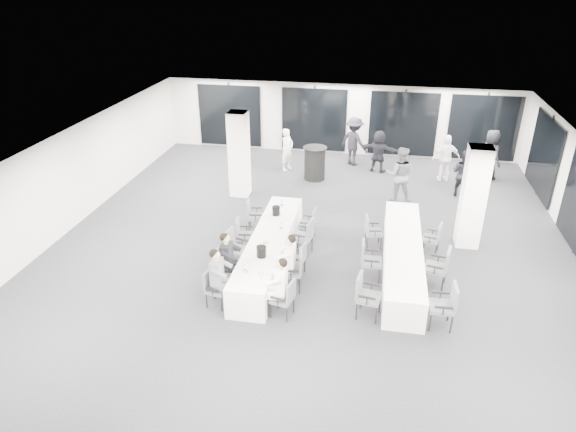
% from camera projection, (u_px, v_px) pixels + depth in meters
% --- Properties ---
extents(room, '(14.04, 16.04, 2.84)m').
position_uv_depth(room, '(348.00, 187.00, 14.19)').
color(room, black).
rests_on(room, ground).
extents(column_left, '(0.60, 0.60, 2.80)m').
position_uv_depth(column_left, '(239.00, 154.00, 16.63)').
color(column_left, white).
rests_on(column_left, floor).
extents(column_right, '(0.60, 0.60, 2.80)m').
position_uv_depth(column_right, '(473.00, 197.00, 13.55)').
color(column_right, white).
rests_on(column_right, floor).
extents(banquet_table_main, '(0.90, 5.00, 0.75)m').
position_uv_depth(banquet_table_main, '(269.00, 250.00, 13.10)').
color(banquet_table_main, white).
rests_on(banquet_table_main, floor).
extents(banquet_table_side, '(0.90, 5.00, 0.75)m').
position_uv_depth(banquet_table_side, '(402.00, 257.00, 12.78)').
color(banquet_table_side, white).
rests_on(banquet_table_side, floor).
extents(cocktail_table, '(0.85, 0.85, 1.18)m').
position_uv_depth(cocktail_table, '(315.00, 163.00, 18.22)').
color(cocktail_table, black).
rests_on(cocktail_table, floor).
extents(chair_main_left_near, '(0.50, 0.54, 0.87)m').
position_uv_depth(chair_main_left_near, '(214.00, 286.00, 11.41)').
color(chair_main_left_near, '#4E5156').
rests_on(chair_main_left_near, floor).
extents(chair_main_left_second, '(0.58, 0.61, 0.97)m').
position_uv_depth(chair_main_left_second, '(223.00, 266.00, 12.06)').
color(chair_main_left_second, '#4E5156').
rests_on(chair_main_left_second, floor).
extents(chair_main_left_mid, '(0.61, 0.64, 1.00)m').
position_uv_depth(chair_main_left_mid, '(234.00, 246.00, 12.87)').
color(chair_main_left_mid, '#4E5156').
rests_on(chair_main_left_mid, floor).
extents(chair_main_left_fourth, '(0.52, 0.56, 0.92)m').
position_uv_depth(chair_main_left_fourth, '(243.00, 233.00, 13.61)').
color(chair_main_left_fourth, '#4E5156').
rests_on(chair_main_left_fourth, floor).
extents(chair_main_left_far, '(0.54, 0.57, 0.93)m').
position_uv_depth(chair_main_left_far, '(253.00, 214.00, 14.65)').
color(chair_main_left_far, '#4E5156').
rests_on(chair_main_left_far, floor).
extents(chair_main_right_near, '(0.54, 0.57, 0.90)m').
position_uv_depth(chair_main_right_near, '(285.00, 297.00, 11.02)').
color(chair_main_right_near, '#4E5156').
rests_on(chair_main_right_near, floor).
extents(chair_main_right_second, '(0.58, 0.62, 0.99)m').
position_uv_depth(chair_main_right_second, '(294.00, 268.00, 11.96)').
color(chair_main_right_second, '#4E5156').
rests_on(chair_main_right_second, floor).
extents(chair_main_right_mid, '(0.51, 0.54, 0.86)m').
position_uv_depth(chair_main_right_mid, '(298.00, 258.00, 12.52)').
color(chair_main_right_mid, '#4E5156').
rests_on(chair_main_right_mid, floor).
extents(chair_main_right_fourth, '(0.59, 0.62, 1.00)m').
position_uv_depth(chair_main_right_fourth, '(305.00, 235.00, 13.43)').
color(chair_main_right_fourth, '#4E5156').
rests_on(chair_main_right_fourth, floor).
extents(chair_main_right_far, '(0.47, 0.52, 0.88)m').
position_uv_depth(chair_main_right_far, '(310.00, 222.00, 14.23)').
color(chair_main_right_far, '#4E5156').
rests_on(chair_main_right_far, floor).
extents(chair_side_left_near, '(0.58, 0.62, 1.01)m').
position_uv_depth(chair_side_left_near, '(365.00, 293.00, 11.02)').
color(chair_side_left_near, '#4E5156').
rests_on(chair_side_left_near, floor).
extents(chair_side_left_mid, '(0.50, 0.56, 0.98)m').
position_uv_depth(chair_side_left_mid, '(368.00, 258.00, 12.36)').
color(chair_side_left_mid, '#4E5156').
rests_on(chair_side_left_mid, floor).
extents(chair_side_left_far, '(0.52, 0.55, 0.89)m').
position_uv_depth(chair_side_left_far, '(371.00, 229.00, 13.83)').
color(chair_side_left_far, '#4E5156').
rests_on(chair_side_left_far, floor).
extents(chair_side_right_near, '(0.53, 0.59, 1.02)m').
position_uv_depth(chair_side_right_near, '(446.00, 304.00, 10.67)').
color(chair_side_right_near, '#4E5156').
rests_on(chair_side_right_near, floor).
extents(chair_side_right_mid, '(0.62, 0.66, 1.04)m').
position_uv_depth(chair_side_right_mid, '(440.00, 265.00, 12.01)').
color(chair_side_right_mid, '#4E5156').
rests_on(chair_side_right_mid, floor).
extents(chair_side_right_far, '(0.53, 0.55, 0.86)m').
position_uv_depth(chair_side_right_far, '(434.00, 237.00, 13.49)').
color(chair_side_right_far, '#4E5156').
rests_on(chair_side_right_far, floor).
extents(seated_guest_a, '(0.50, 0.38, 1.44)m').
position_uv_depth(seated_guest_a, '(220.00, 275.00, 11.24)').
color(seated_guest_a, '#5B5E63').
rests_on(seated_guest_a, floor).
extents(seated_guest_b, '(0.50, 0.38, 1.44)m').
position_uv_depth(seated_guest_b, '(229.00, 257.00, 11.90)').
color(seated_guest_b, black).
rests_on(seated_guest_b, floor).
extents(seated_guest_c, '(0.50, 0.38, 1.44)m').
position_uv_depth(seated_guest_c, '(278.00, 284.00, 10.93)').
color(seated_guest_c, white).
rests_on(seated_guest_c, floor).
extents(seated_guest_d, '(0.50, 0.38, 1.44)m').
position_uv_depth(seated_guest_d, '(287.00, 259.00, 11.86)').
color(seated_guest_d, white).
rests_on(seated_guest_d, floor).
extents(standing_guest_a, '(0.77, 0.82, 1.77)m').
position_uv_depth(standing_guest_a, '(287.00, 147.00, 18.94)').
color(standing_guest_a, white).
rests_on(standing_guest_a, floor).
extents(standing_guest_b, '(1.01, 0.63, 2.06)m').
position_uv_depth(standing_guest_b, '(400.00, 171.00, 16.31)').
color(standing_guest_b, '#5B5E63').
rests_on(standing_guest_b, floor).
extents(standing_guest_c, '(1.50, 1.36, 2.10)m').
position_uv_depth(standing_guest_c, '(354.00, 138.00, 19.35)').
color(standing_guest_c, black).
rests_on(standing_guest_c, floor).
extents(standing_guest_d, '(1.21, 0.84, 1.88)m').
position_uv_depth(standing_guest_d, '(446.00, 155.00, 17.94)').
color(standing_guest_d, white).
rests_on(standing_guest_d, floor).
extents(standing_guest_e, '(0.99, 1.15, 2.03)m').
position_uv_depth(standing_guest_e, '(491.00, 151.00, 18.07)').
color(standing_guest_e, black).
rests_on(standing_guest_e, floor).
extents(standing_guest_f, '(1.75, 1.07, 1.78)m').
position_uv_depth(standing_guest_f, '(379.00, 149.00, 18.75)').
color(standing_guest_f, black).
rests_on(standing_guest_f, floor).
extents(standing_guest_g, '(0.99, 0.93, 2.14)m').
position_uv_depth(standing_guest_g, '(244.00, 137.00, 19.44)').
color(standing_guest_g, black).
rests_on(standing_guest_g, floor).
extents(standing_guest_h, '(1.01, 0.97, 1.80)m').
position_uv_depth(standing_guest_h, '(463.00, 170.00, 16.72)').
color(standing_guest_h, black).
rests_on(standing_guest_h, floor).
extents(ice_bucket_near, '(0.24, 0.24, 0.27)m').
position_uv_depth(ice_bucket_near, '(261.00, 252.00, 12.01)').
color(ice_bucket_near, black).
rests_on(ice_bucket_near, banquet_table_main).
extents(ice_bucket_far, '(0.22, 0.22, 0.25)m').
position_uv_depth(ice_bucket_far, '(276.00, 211.00, 14.03)').
color(ice_bucket_far, black).
rests_on(ice_bucket_far, banquet_table_main).
extents(water_bottle_a, '(0.06, 0.06, 0.20)m').
position_uv_depth(water_bottle_a, '(245.00, 269.00, 11.40)').
color(water_bottle_a, silver).
rests_on(water_bottle_a, banquet_table_main).
extents(water_bottle_b, '(0.07, 0.07, 0.23)m').
position_uv_depth(water_bottle_b, '(281.00, 227.00, 13.20)').
color(water_bottle_b, silver).
rests_on(water_bottle_b, banquet_table_main).
extents(water_bottle_c, '(0.08, 0.08, 0.24)m').
position_uv_depth(water_bottle_c, '(282.00, 204.00, 14.46)').
color(water_bottle_c, silver).
rests_on(water_bottle_c, banquet_table_main).
extents(plate_a, '(0.20, 0.20, 0.03)m').
position_uv_depth(plate_a, '(246.00, 272.00, 11.45)').
color(plate_a, white).
rests_on(plate_a, banquet_table_main).
extents(plate_b, '(0.19, 0.19, 0.03)m').
position_uv_depth(plate_b, '(261.00, 274.00, 11.38)').
color(plate_b, white).
rests_on(plate_b, banquet_table_main).
extents(plate_c, '(0.22, 0.22, 0.03)m').
position_uv_depth(plate_c, '(265.00, 243.00, 12.64)').
color(plate_c, white).
rests_on(plate_c, banquet_table_main).
extents(wine_glass, '(0.07, 0.07, 0.18)m').
position_uv_depth(wine_glass, '(261.00, 274.00, 11.15)').
color(wine_glass, silver).
rests_on(wine_glass, banquet_table_main).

